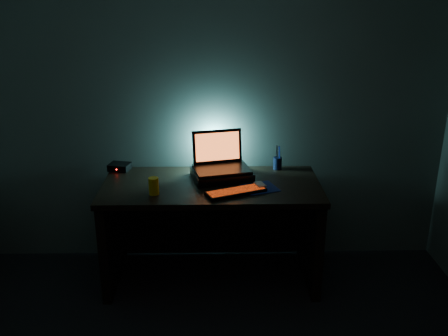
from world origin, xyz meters
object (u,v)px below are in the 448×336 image
(router, at_px, (120,167))
(pen_cup, at_px, (278,163))
(keyboard, at_px, (236,192))
(laptop, at_px, (220,160))
(mouse, at_px, (260,186))
(juice_glass, at_px, (154,186))

(router, bearing_deg, pen_cup, 12.62)
(keyboard, bearing_deg, laptop, 84.17)
(router, bearing_deg, laptop, 2.30)
(mouse, distance_m, router, 1.07)
(mouse, distance_m, juice_glass, 0.71)
(pen_cup, xyz_separation_m, juice_glass, (-0.86, -0.46, 0.01))
(laptop, xyz_separation_m, router, (-0.74, 0.14, -0.10))
(pen_cup, xyz_separation_m, router, (-1.17, 0.00, -0.02))
(laptop, relative_size, keyboard, 1.04)
(mouse, bearing_deg, router, 140.08)
(keyboard, bearing_deg, router, 128.19)
(mouse, bearing_deg, laptop, 118.66)
(router, bearing_deg, juice_glass, -43.77)
(laptop, relative_size, mouse, 4.58)
(keyboard, relative_size, router, 2.44)
(laptop, height_order, keyboard, laptop)
(juice_glass, bearing_deg, mouse, 7.22)
(mouse, relative_size, juice_glass, 0.83)
(mouse, bearing_deg, juice_glass, 167.64)
(laptop, height_order, pen_cup, laptop)
(laptop, distance_m, mouse, 0.37)
(laptop, bearing_deg, mouse, -55.32)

